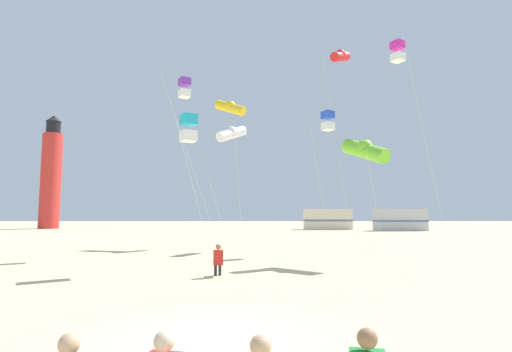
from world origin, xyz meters
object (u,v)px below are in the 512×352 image
(kite_tube_scarlet, at_px, (340,56))
(kite_box_magenta, at_px, (398,52))
(kite_flyer_standing, at_px, (218,259))
(kite_box_blue, at_px, (328,121))
(kite_box_cyan, at_px, (188,128))
(kite_tube_lime, at_px, (365,150))
(rv_van_cream, at_px, (328,219))
(lighthouse_distant, at_px, (51,175))
(kite_tube_gold, at_px, (230,107))
(rv_van_silver, at_px, (400,220))
(kite_tube_white, at_px, (232,133))
(kite_box_violet, at_px, (184,88))

(kite_tube_scarlet, bearing_deg, kite_box_magenta, -78.33)
(kite_flyer_standing, bearing_deg, kite_box_blue, -131.68)
(kite_box_cyan, bearing_deg, kite_box_magenta, 23.84)
(kite_tube_lime, height_order, rv_van_cream, kite_tube_lime)
(kite_tube_scarlet, distance_m, lighthouse_distant, 46.87)
(kite_box_blue, distance_m, kite_tube_gold, 8.54)
(kite_tube_lime, bearing_deg, kite_tube_scarlet, 82.74)
(kite_box_magenta, height_order, rv_van_cream, kite_box_magenta)
(kite_box_cyan, bearing_deg, rv_van_cream, 71.02)
(lighthouse_distant, bearing_deg, rv_van_cream, -4.99)
(kite_tube_scarlet, height_order, kite_box_blue, kite_tube_scarlet)
(kite_tube_lime, xyz_separation_m, rv_van_silver, (13.65, 32.11, -3.80))
(kite_box_magenta, bearing_deg, kite_tube_lime, -134.99)
(kite_box_cyan, relative_size, lighthouse_distant, 0.38)
(kite_tube_white, bearing_deg, kite_tube_lime, -52.98)
(kite_box_violet, relative_size, kite_tube_white, 1.18)
(kite_flyer_standing, xyz_separation_m, kite_box_blue, (5.68, 8.43, 7.10))
(kite_flyer_standing, relative_size, kite_box_cyan, 0.18)
(lighthouse_distant, distance_m, rv_van_silver, 49.58)
(lighthouse_distant, relative_size, rv_van_silver, 2.57)
(lighthouse_distant, distance_m, rv_van_cream, 40.68)
(kite_box_blue, xyz_separation_m, kite_tube_white, (-5.95, 4.18, 0.12))
(kite_box_blue, xyz_separation_m, kite_tube_gold, (-6.13, 5.47, 2.33))
(kite_tube_white, relative_size, rv_van_silver, 1.30)
(rv_van_cream, relative_size, rv_van_silver, 0.99)
(rv_van_cream, bearing_deg, kite_box_violet, -113.53)
(kite_tube_white, distance_m, kite_box_cyan, 11.13)
(kite_tube_lime, relative_size, kite_tube_white, 0.69)
(kite_box_magenta, xyz_separation_m, kite_box_blue, (-3.56, 1.97, -3.42))
(rv_van_cream, bearing_deg, rv_van_silver, -20.82)
(kite_box_cyan, xyz_separation_m, lighthouse_distant, (-27.11, 40.99, 2.06))
(kite_tube_scarlet, bearing_deg, lighthouse_distant, 141.36)
(kite_box_blue, bearing_deg, kite_tube_lime, -80.62)
(kite_tube_scarlet, height_order, kite_tube_gold, kite_tube_scarlet)
(kite_tube_lime, height_order, kite_box_magenta, kite_box_magenta)
(kite_tube_lime, height_order, kite_box_cyan, kite_box_cyan)
(kite_box_magenta, bearing_deg, kite_tube_scarlet, 101.67)
(kite_box_magenta, distance_m, kite_box_blue, 5.31)
(kite_box_magenta, relative_size, kite_box_blue, 1.41)
(kite_flyer_standing, height_order, kite_tube_lime, kite_tube_lime)
(kite_tube_scarlet, relative_size, kite_tube_gold, 1.36)
(lighthouse_distant, bearing_deg, kite_box_violet, -53.51)
(kite_flyer_standing, xyz_separation_m, rv_van_cream, (11.46, 39.24, 0.78))
(kite_flyer_standing, relative_size, kite_tube_gold, 0.11)
(kite_box_cyan, xyz_separation_m, rv_van_cream, (12.90, 37.49, -4.38))
(kite_box_violet, distance_m, lighthouse_distant, 43.42)
(kite_box_violet, xyz_separation_m, rv_van_cream, (14.21, 31.39, -8.11))
(kite_box_violet, xyz_separation_m, rv_van_silver, (22.87, 27.96, -8.11))
(kite_flyer_standing, bearing_deg, rv_van_cream, -113.97)
(kite_tube_lime, height_order, kite_tube_white, kite_tube_white)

